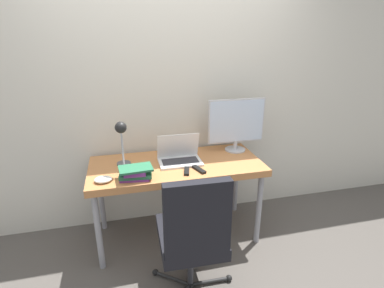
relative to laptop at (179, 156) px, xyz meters
The scene contains 11 objects.
ground_plane 0.88m from the laptop, 95.30° to the right, with size 12.00×12.00×0.00m, color #514C47.
wall_back 0.63m from the laptop, 95.02° to the left, with size 8.00×0.05×2.60m.
desk 0.13m from the laptop, 145.89° to the right, with size 1.50×0.67×0.75m.
laptop is the anchor object (origin of this frame).
monitor 0.64m from the laptop, 14.41° to the left, with size 0.55×0.20×0.51m.
desk_lamp 0.55m from the laptop, behind, with size 0.12×0.28×0.44m.
office_chair 0.81m from the laptop, 95.14° to the right, with size 0.61×0.64×1.02m.
book_stack 0.47m from the laptop, 148.95° to the right, with size 0.27×0.18×0.10m.
tv_remote 0.25m from the laptop, 60.74° to the right, with size 0.09×0.17×0.02m.
media_remote 0.23m from the laptop, 86.13° to the right, with size 0.07×0.15×0.02m.
game_controller 0.69m from the laptop, 160.12° to the right, with size 0.13×0.11×0.04m.
Camera 1 is at (-0.44, -2.04, 1.83)m, focal length 28.00 mm.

